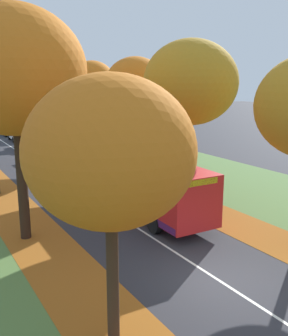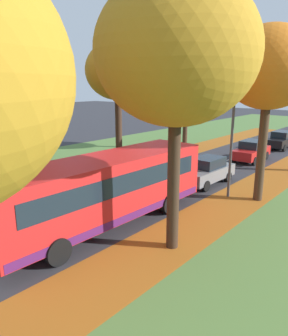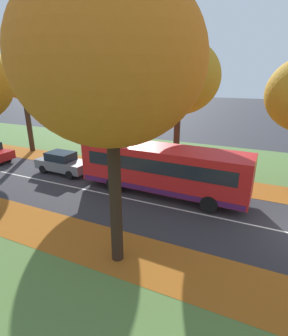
# 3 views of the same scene
# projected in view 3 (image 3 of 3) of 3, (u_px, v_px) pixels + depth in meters

# --- Properties ---
(leaf_litter_left) EXTENTS (2.80, 60.00, 0.00)m
(leaf_litter_left) POSITION_uv_depth(u_px,v_px,m) (17.00, 219.00, 13.57)
(leaf_litter_left) COLOR #9E5619
(leaf_litter_left) RESTS_ON grass_verge_left
(grass_verge_right) EXTENTS (12.00, 90.00, 0.01)m
(grass_verge_right) POSITION_uv_depth(u_px,v_px,m) (85.00, 146.00, 27.75)
(grass_verge_right) COLOR #517538
(grass_verge_right) RESTS_ON ground
(leaf_litter_right) EXTENTS (2.80, 60.00, 0.00)m
(leaf_litter_right) POSITION_uv_depth(u_px,v_px,m) (111.00, 167.00, 21.43)
(leaf_litter_right) COLOR #9E5619
(leaf_litter_right) RESTS_ON grass_verge_right
(road_centre_line) EXTENTS (0.12, 80.00, 0.01)m
(road_centre_line) POSITION_uv_depth(u_px,v_px,m) (11.00, 174.00, 19.88)
(road_centre_line) COLOR silver
(road_centre_line) RESTS_ON ground
(tree_left_near) EXTENTS (6.09, 6.09, 10.24)m
(tree_left_near) POSITION_uv_depth(u_px,v_px,m) (110.00, 62.00, 8.23)
(tree_left_near) COLOR black
(tree_left_near) RESTS_ON ground
(tree_right_near) EXTENTS (5.39, 5.39, 9.36)m
(tree_right_near) POSITION_uv_depth(u_px,v_px,m) (179.00, 78.00, 17.29)
(tree_right_near) COLOR #382619
(tree_right_near) RESTS_ON ground
(tree_right_mid) EXTENTS (4.45, 4.45, 8.70)m
(tree_right_mid) POSITION_uv_depth(u_px,v_px,m) (94.00, 81.00, 20.59)
(tree_right_mid) COLOR #422D1E
(tree_right_mid) RESTS_ON ground
(tree_right_far) EXTENTS (4.14, 4.14, 8.68)m
(tree_right_far) POSITION_uv_depth(u_px,v_px,m) (22.00, 79.00, 23.65)
(tree_right_far) COLOR #382619
(tree_right_far) RESTS_ON ground
(streetlamp_right) EXTENTS (1.89, 0.28, 6.00)m
(streetlamp_right) POSITION_uv_depth(u_px,v_px,m) (89.00, 122.00, 19.85)
(streetlamp_right) COLOR #47474C
(streetlamp_right) RESTS_ON ground
(bus) EXTENTS (2.84, 10.46, 2.98)m
(bus) POSITION_uv_depth(u_px,v_px,m) (163.00, 168.00, 16.09)
(bus) COLOR red
(bus) RESTS_ON ground
(car_grey_lead) EXTENTS (1.87, 4.24, 1.62)m
(car_grey_lead) POSITION_uv_depth(u_px,v_px,m) (63.00, 163.00, 19.83)
(car_grey_lead) COLOR slate
(car_grey_lead) RESTS_ON ground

